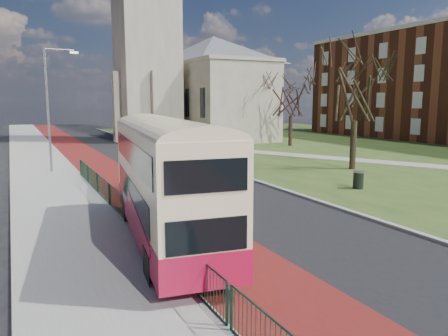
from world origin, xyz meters
TOP-DOWN VIEW (x-y plane):
  - ground at (0.00, 0.00)m, footprint 160.00×160.00m
  - road_carriageway at (1.50, 20.00)m, footprint 9.00×120.00m
  - bus_lane at (-1.20, 20.00)m, footprint 3.40×120.00m
  - pavement_west at (-5.00, 20.00)m, footprint 4.00×120.00m
  - kerb_west at (-3.00, 20.00)m, footprint 0.25×120.00m
  - kerb_east at (6.10, 22.00)m, footprint 0.25×80.00m
  - grass_green at (26.00, 22.00)m, footprint 40.00×80.00m
  - footpath at (20.00, 10.00)m, footprint 18.84×32.82m
  - pedestrian_railing at (-2.95, 4.00)m, footprint 0.07×24.00m
  - gothic_church at (12.56, 38.00)m, footprint 16.38×18.00m
  - streetlamp at (-4.35, 18.00)m, footprint 2.13×0.18m
  - bus at (-2.28, 0.85)m, footprint 3.52×9.90m
  - winter_tree_near at (14.52, 10.50)m, footprint 6.11×6.11m
  - winter_tree_far at (19.73, 25.64)m, footprint 5.76×5.76m
  - litter_bin at (10.00, 5.07)m, footprint 0.74×0.74m

SIDE VIEW (x-z plane):
  - ground at x=0.00m, z-range 0.00..0.00m
  - road_carriageway at x=1.50m, z-range 0.00..0.01m
  - bus_lane at x=-1.20m, z-range 0.00..0.01m
  - grass_green at x=26.00m, z-range 0.00..0.04m
  - footpath at x=20.00m, z-range 0.04..0.07m
  - pavement_west at x=-5.00m, z-range 0.00..0.12m
  - kerb_west at x=-3.00m, z-range 0.00..0.13m
  - kerb_east at x=6.10m, z-range 0.00..0.13m
  - litter_bin at x=10.00m, z-range 0.04..1.00m
  - pedestrian_railing at x=-2.95m, z-range -0.01..1.11m
  - bus at x=-2.28m, z-range 0.29..4.34m
  - streetlamp at x=-4.35m, z-range 0.59..8.59m
  - winter_tree_far at x=19.73m, z-range 1.58..9.59m
  - winter_tree_near at x=14.52m, z-range 1.70..10.32m
  - gothic_church at x=12.56m, z-range -6.87..33.13m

